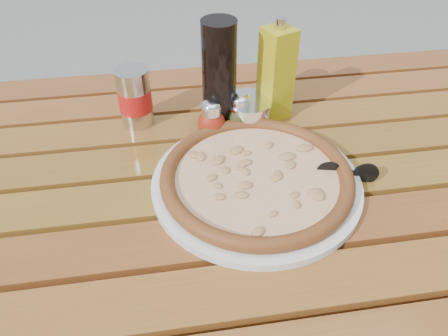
{
  "coord_description": "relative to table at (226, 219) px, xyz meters",
  "views": [
    {
      "loc": [
        -0.09,
        -0.54,
        1.27
      ],
      "look_at": [
        0.0,
        0.02,
        0.78
      ],
      "focal_mm": 35.0,
      "sensor_mm": 36.0,
      "label": 1
    }
  ],
  "objects": [
    {
      "name": "table",
      "position": [
        0.0,
        0.0,
        0.0
      ],
      "size": [
        1.4,
        0.9,
        0.75
      ],
      "color": "#35190C",
      "rests_on": "ground"
    },
    {
      "name": "plate",
      "position": [
        0.05,
        -0.0,
        0.08
      ],
      "size": [
        0.39,
        0.39,
        0.01
      ],
      "primitive_type": "cylinder",
      "rotation": [
        0.0,
        0.0,
        0.08
      ],
      "color": "silver",
      "rests_on": "table"
    },
    {
      "name": "pizza",
      "position": [
        0.05,
        -0.0,
        0.1
      ],
      "size": [
        0.35,
        0.35,
        0.03
      ],
      "rotation": [
        0.0,
        0.0,
        0.06
      ],
      "color": "#FFDFB6",
      "rests_on": "plate"
    },
    {
      "name": "pepper_shaker",
      "position": [
        -0.0,
        0.16,
        0.11
      ],
      "size": [
        0.06,
        0.06,
        0.08
      ],
      "rotation": [
        0.0,
        0.0,
        0.13
      ],
      "color": "#A22612",
      "rests_on": "table"
    },
    {
      "name": "oregano_shaker",
      "position": [
        0.06,
        0.17,
        0.11
      ],
      "size": [
        0.07,
        0.07,
        0.08
      ],
      "rotation": [
        0.0,
        0.0,
        -0.34
      ],
      "color": "#37431A",
      "rests_on": "table"
    },
    {
      "name": "dark_bottle",
      "position": [
        0.02,
        0.19,
        0.19
      ],
      "size": [
        0.09,
        0.09,
        0.22
      ],
      "primitive_type": "cylinder",
      "rotation": [
        0.0,
        0.0,
        0.43
      ],
      "color": "black",
      "rests_on": "table"
    },
    {
      "name": "soda_can",
      "position": [
        -0.15,
        0.23,
        0.13
      ],
      "size": [
        0.09,
        0.09,
        0.12
      ],
      "rotation": [
        0.0,
        0.0,
        -0.34
      ],
      "color": "#BDBDC1",
      "rests_on": "table"
    },
    {
      "name": "olive_oil_cruet",
      "position": [
        0.13,
        0.21,
        0.17
      ],
      "size": [
        0.07,
        0.07,
        0.21
      ],
      "rotation": [
        0.0,
        0.0,
        0.4
      ],
      "color": "#AE9D12",
      "rests_on": "table"
    },
    {
      "name": "parmesan_tin",
      "position": [
        0.08,
        0.18,
        0.11
      ],
      "size": [
        0.1,
        0.1,
        0.07
      ],
      "rotation": [
        0.0,
        0.0,
        -0.02
      ],
      "color": "silver",
      "rests_on": "table"
    },
    {
      "name": "sunglasses",
      "position": [
        0.21,
        -0.01,
        0.09
      ],
      "size": [
        0.11,
        0.04,
        0.04
      ],
      "rotation": [
        0.0,
        0.0,
        -0.22
      ],
      "color": "black",
      "rests_on": "table"
    }
  ]
}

